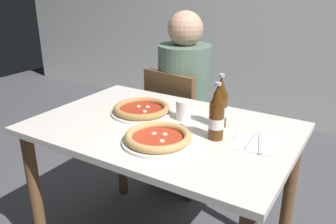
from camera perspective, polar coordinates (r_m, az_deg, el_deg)
dining_table_main at (r=1.65m, az=-0.91°, el=-5.86°), size 1.20×0.80×0.75m
chair_behind_table at (r=2.31m, az=1.79°, el=-1.92°), size 0.45×0.45×0.85m
diner_seated at (r=2.31m, az=2.65°, el=0.77°), size 0.34×0.34×1.21m
pizza_margherita_near at (r=1.74m, az=-4.36°, el=0.40°), size 0.31×0.31×0.04m
pizza_marinara_far at (r=1.43m, az=-1.66°, el=-4.30°), size 0.30×0.30×0.04m
beer_bottle_left at (r=1.45m, az=8.08°, el=-0.54°), size 0.07×0.07×0.25m
beer_bottle_center at (r=1.58m, az=8.58°, el=1.21°), size 0.07×0.07×0.25m
napkin_with_cutlery at (r=1.47m, az=14.23°, el=-4.97°), size 0.21×0.21×0.01m
paper_cup at (r=1.66m, az=2.57°, el=0.34°), size 0.07×0.07×0.09m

